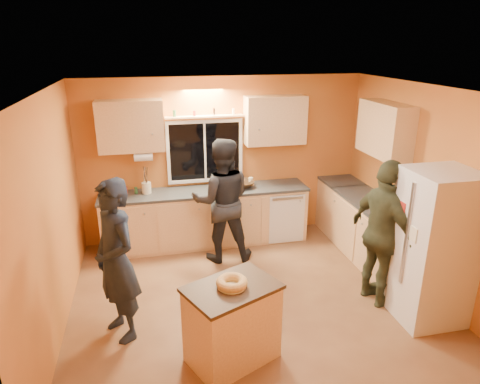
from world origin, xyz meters
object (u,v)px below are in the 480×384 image
object	(u,v)px
refrigerator	(434,248)
island	(232,323)
person_center	(222,201)
person_left	(116,261)
person_right	(384,234)

from	to	relation	value
refrigerator	island	size ratio (longest dim) A/B	1.71
person_center	island	bearing A→B (deg)	88.62
refrigerator	person_left	bearing A→B (deg)	172.71
person_left	person_center	bearing A→B (deg)	107.98
refrigerator	island	xyz separation A→B (m)	(-2.37, -0.22, -0.47)
refrigerator	person_right	xyz separation A→B (m)	(-0.39, 0.41, 0.02)
person_left	person_right	size ratio (longest dim) A/B	0.99
refrigerator	person_left	world-z (taller)	person_left
refrigerator	person_left	xyz separation A→B (m)	(-3.48, 0.45, 0.00)
refrigerator	person_left	size ratio (longest dim) A/B	0.99
island	person_left	size ratio (longest dim) A/B	0.58
island	refrigerator	bearing A→B (deg)	-19.20
person_left	person_center	world-z (taller)	person_center
person_center	refrigerator	bearing A→B (deg)	143.22
refrigerator	person_center	xyz separation A→B (m)	(-2.08, 1.95, 0.01)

